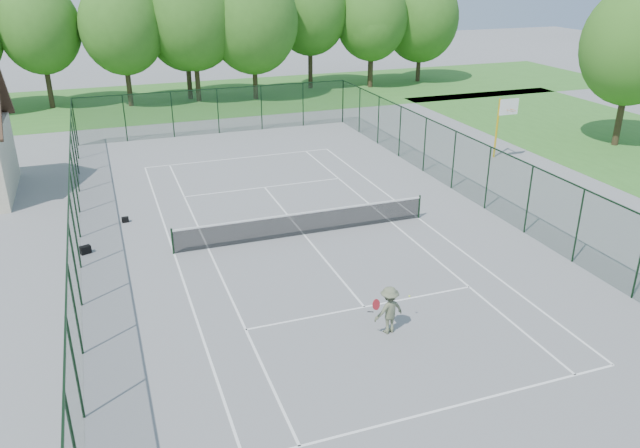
% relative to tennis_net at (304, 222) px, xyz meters
% --- Properties ---
extents(ground, '(140.00, 140.00, 0.00)m').
position_rel_tennis_net_xyz_m(ground, '(0.00, 0.00, -0.58)').
color(ground, gray).
rests_on(ground, ground).
extents(grass_far, '(80.00, 16.00, 0.01)m').
position_rel_tennis_net_xyz_m(grass_far, '(0.00, 30.00, -0.57)').
color(grass_far, '#408430').
rests_on(grass_far, ground).
extents(court_lines, '(11.05, 23.85, 0.01)m').
position_rel_tennis_net_xyz_m(court_lines, '(0.00, 0.00, -0.57)').
color(court_lines, white).
rests_on(court_lines, ground).
extents(tennis_net, '(11.08, 0.08, 1.10)m').
position_rel_tennis_net_xyz_m(tennis_net, '(0.00, 0.00, 0.00)').
color(tennis_net, black).
rests_on(tennis_net, ground).
extents(fence_enclosure, '(18.05, 36.05, 3.02)m').
position_rel_tennis_net_xyz_m(fence_enclosure, '(0.00, 0.00, 0.98)').
color(fence_enclosure, '#183421').
rests_on(fence_enclosure, ground).
extents(tree_line_far, '(39.40, 6.40, 9.70)m').
position_rel_tennis_net_xyz_m(tree_line_far, '(0.00, 30.00, 5.42)').
color(tree_line_far, '#3A2E1D').
rests_on(tree_line_far, ground).
extents(basketball_goal, '(1.20, 1.43, 3.65)m').
position_rel_tennis_net_xyz_m(basketball_goal, '(14.24, 6.42, 1.99)').
color(basketball_goal, gold).
rests_on(basketball_goal, ground).
extents(tree_side, '(6.10, 6.10, 9.66)m').
position_rel_tennis_net_xyz_m(tree_side, '(23.00, 6.56, 5.52)').
color(tree_side, '#3A2E1D').
rests_on(tree_side, ground).
extents(sports_bag_a, '(0.46, 0.37, 0.32)m').
position_rel_tennis_net_xyz_m(sports_bag_a, '(-8.80, 1.24, -0.41)').
color(sports_bag_a, black).
rests_on(sports_bag_a, ground).
extents(sports_bag_b, '(0.31, 0.19, 0.24)m').
position_rel_tennis_net_xyz_m(sports_bag_b, '(-7.09, 4.05, -0.46)').
color(sports_bag_b, black).
rests_on(sports_bag_b, ground).
extents(tennis_player, '(1.82, 0.85, 1.58)m').
position_rel_tennis_net_xyz_m(tennis_player, '(0.10, -8.04, 0.22)').
color(tennis_player, '#61674C').
rests_on(tennis_player, ground).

